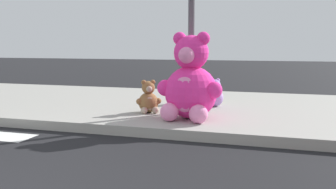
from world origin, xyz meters
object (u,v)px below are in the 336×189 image
at_px(plush_yellow, 194,91).
at_px(plush_lavender, 214,95).
at_px(plush_pink_large, 190,84).
at_px(sign_pole, 191,13).
at_px(plush_brown, 149,99).

height_order(plush_yellow, plush_lavender, plush_yellow).
bearing_deg(plush_yellow, plush_pink_large, -79.61).
relative_size(sign_pole, plush_lavender, 6.02).
relative_size(plush_yellow, plush_brown, 1.01).
bearing_deg(plush_pink_large, plush_lavender, 82.39).
relative_size(sign_pole, plush_pink_large, 2.35).
bearing_deg(plush_lavender, plush_pink_large, -97.61).
bearing_deg(plush_yellow, plush_brown, -111.13).
bearing_deg(plush_brown, plush_lavender, 45.03).
relative_size(plush_yellow, plush_lavender, 1.07).
xyz_separation_m(plush_brown, plush_lavender, (0.98, 0.98, -0.01)).
bearing_deg(plush_pink_large, plush_brown, 159.05).
bearing_deg(plush_brown, plush_pink_large, -20.95).
xyz_separation_m(sign_pole, plush_brown, (-0.68, -0.28, -1.47)).
xyz_separation_m(plush_yellow, plush_lavender, (0.47, -0.34, -0.02)).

